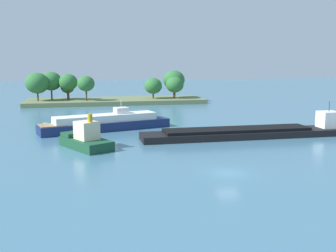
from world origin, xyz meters
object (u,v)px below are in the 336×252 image
at_px(fishing_skiff, 46,126).
at_px(channel_buoy_red, 43,132).
at_px(white_riverboat, 106,123).
at_px(cargo_barge, 250,132).
at_px(tugboat, 85,139).

height_order(fishing_skiff, channel_buoy_red, channel_buoy_red).
bearing_deg(white_riverboat, cargo_barge, -26.43).
xyz_separation_m(cargo_barge, white_riverboat, (-23.16, 11.51, 0.47)).
relative_size(tugboat, channel_buoy_red, 5.17).
bearing_deg(fishing_skiff, white_riverboat, -24.24).
distance_m(cargo_barge, white_riverboat, 25.87).
bearing_deg(white_riverboat, channel_buoy_red, -157.90).
bearing_deg(tugboat, channel_buoy_red, 124.53).
distance_m(tugboat, cargo_barge, 27.11).
xyz_separation_m(fishing_skiff, white_riverboat, (10.98, -4.94, 1.09)).
height_order(tugboat, cargo_barge, cargo_barge).
bearing_deg(white_riverboat, tugboat, -104.84).
xyz_separation_m(tugboat, white_riverboat, (3.79, 14.32, 0.01)).
distance_m(tugboat, white_riverboat, 14.81).
relative_size(fishing_skiff, channel_buoy_red, 2.64).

